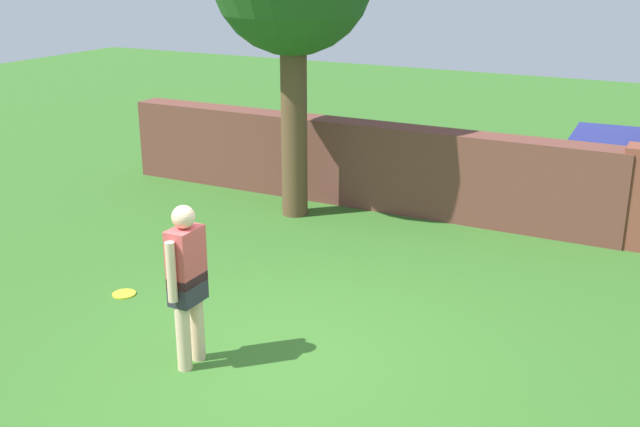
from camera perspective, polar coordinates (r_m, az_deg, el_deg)
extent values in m
plane|color=#336623|center=(7.69, -3.08, -10.85)|extent=(40.00, 40.00, 0.00)
cube|color=brown|center=(12.17, 2.55, 3.77)|extent=(8.19, 0.50, 1.32)
cylinder|color=brown|center=(11.44, -1.93, 6.92)|extent=(0.39, 0.39, 2.92)
cylinder|color=beige|center=(7.47, -10.12, -8.40)|extent=(0.14, 0.14, 0.85)
cylinder|color=beige|center=(7.62, -9.12, -7.76)|extent=(0.14, 0.14, 0.85)
cube|color=#2D2D38|center=(7.39, -9.77, -5.48)|extent=(0.22, 0.36, 0.28)
cube|color=#CC4C4C|center=(7.26, -9.91, -3.13)|extent=(0.22, 0.36, 0.55)
sphere|color=beige|center=(7.13, -10.08, -0.26)|extent=(0.22, 0.22, 0.22)
cylinder|color=beige|center=(7.12, -10.95, -4.28)|extent=(0.09, 0.09, 0.58)
cylinder|color=beige|center=(7.45, -8.85, -3.11)|extent=(0.09, 0.09, 0.58)
cube|color=brown|center=(11.14, 22.51, 1.11)|extent=(0.44, 0.44, 1.40)
cylinder|color=black|center=(13.81, 21.34, 2.82)|extent=(0.65, 0.25, 0.64)
cylinder|color=black|center=(12.17, 20.73, 0.87)|extent=(0.65, 0.25, 0.64)
cylinder|color=yellow|center=(9.35, -14.31, -5.79)|extent=(0.27, 0.27, 0.02)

